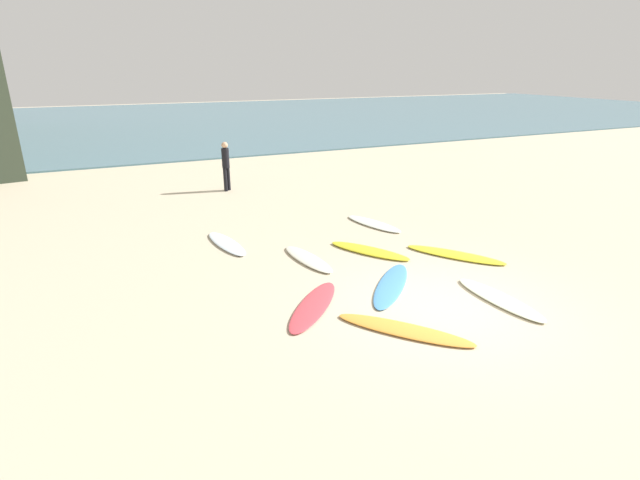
{
  "coord_description": "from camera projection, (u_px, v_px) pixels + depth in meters",
  "views": [
    {
      "loc": [
        -5.81,
        -6.76,
        4.54
      ],
      "look_at": [
        -1.0,
        3.84,
        0.3
      ],
      "focal_mm": 26.91,
      "sensor_mm": 36.0,
      "label": 1
    }
  ],
  "objects": [
    {
      "name": "ground_plane",
      "position": [
        445.0,
        307.0,
        9.59
      ],
      "size": [
        120.0,
        120.0,
        0.0
      ],
      "primitive_type": "plane",
      "color": "beige"
    },
    {
      "name": "ocean_water",
      "position": [
        170.0,
        120.0,
        41.93
      ],
      "size": [
        120.0,
        40.0,
        0.08
      ],
      "primitive_type": "cube",
      "color": "slate",
      "rests_on": "ground_plane"
    },
    {
      "name": "surfboard_0",
      "position": [
        369.0,
        251.0,
        12.37
      ],
      "size": [
        1.66,
        2.23,
        0.09
      ],
      "primitive_type": "ellipsoid",
      "rotation": [
        0.0,
        0.0,
        3.69
      ],
      "color": "yellow",
      "rests_on": "ground_plane"
    },
    {
      "name": "surfboard_1",
      "position": [
        500.0,
        299.0,
        9.82
      ],
      "size": [
        0.7,
        2.26,
        0.08
      ],
      "primitive_type": "ellipsoid",
      "rotation": [
        0.0,
        0.0,
        0.06
      ],
      "color": "#E8EECE",
      "rests_on": "ground_plane"
    },
    {
      "name": "surfboard_2",
      "position": [
        374.0,
        224.0,
        14.5
      ],
      "size": [
        1.13,
        2.21,
        0.08
      ],
      "primitive_type": "ellipsoid",
      "rotation": [
        0.0,
        0.0,
        3.41
      ],
      "color": "white",
      "rests_on": "ground_plane"
    },
    {
      "name": "surfboard_3",
      "position": [
        391.0,
        285.0,
        10.47
      ],
      "size": [
        2.09,
        2.16,
        0.06
      ],
      "primitive_type": "ellipsoid",
      "rotation": [
        0.0,
        0.0,
        2.38
      ],
      "color": "#4992D5",
      "rests_on": "ground_plane"
    },
    {
      "name": "surfboard_4",
      "position": [
        313.0,
        306.0,
        9.56
      ],
      "size": [
        1.96,
        2.09,
        0.06
      ],
      "primitive_type": "ellipsoid",
      "rotation": [
        0.0,
        0.0,
        -0.73
      ],
      "color": "#D7434E",
      "rests_on": "ground_plane"
    },
    {
      "name": "surfboard_5",
      "position": [
        308.0,
        259.0,
        11.86
      ],
      "size": [
        0.81,
        2.11,
        0.08
      ],
      "primitive_type": "ellipsoid",
      "rotation": [
        0.0,
        0.0,
        3.28
      ],
      "color": "white",
      "rests_on": "ground_plane"
    },
    {
      "name": "surfboard_6",
      "position": [
        226.0,
        243.0,
        12.88
      ],
      "size": [
        0.85,
        2.21,
        0.08
      ],
      "primitive_type": "ellipsoid",
      "rotation": [
        0.0,
        0.0,
        3.3
      ],
      "color": "white",
      "rests_on": "ground_plane"
    },
    {
      "name": "surfboard_7",
      "position": [
        404.0,
        330.0,
        8.68
      ],
      "size": [
        2.06,
        2.29,
        0.07
      ],
      "primitive_type": "ellipsoid",
      "rotation": [
        0.0,
        0.0,
        3.85
      ],
      "color": "#F39B37",
      "rests_on": "ground_plane"
    },
    {
      "name": "surfboard_8",
      "position": [
        455.0,
        255.0,
        12.12
      ],
      "size": [
        1.92,
        2.38,
        0.08
      ],
      "primitive_type": "ellipsoid",
      "rotation": [
        0.0,
        0.0,
        3.76
      ],
      "color": "yellow",
      "rests_on": "ground_plane"
    },
    {
      "name": "beachgoer_near",
      "position": [
        226.0,
        163.0,
        18.16
      ],
      "size": [
        0.4,
        0.4,
        1.86
      ],
      "rotation": [
        0.0,
        0.0,
        3.87
      ],
      "color": "black",
      "rests_on": "ground_plane"
    }
  ]
}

